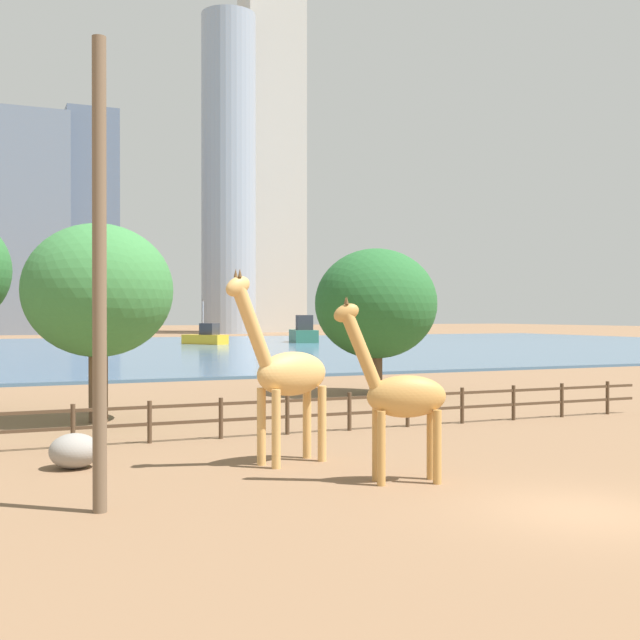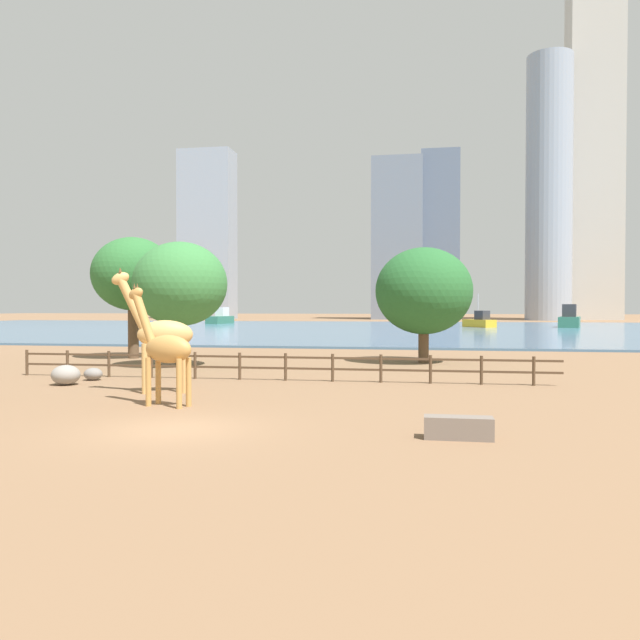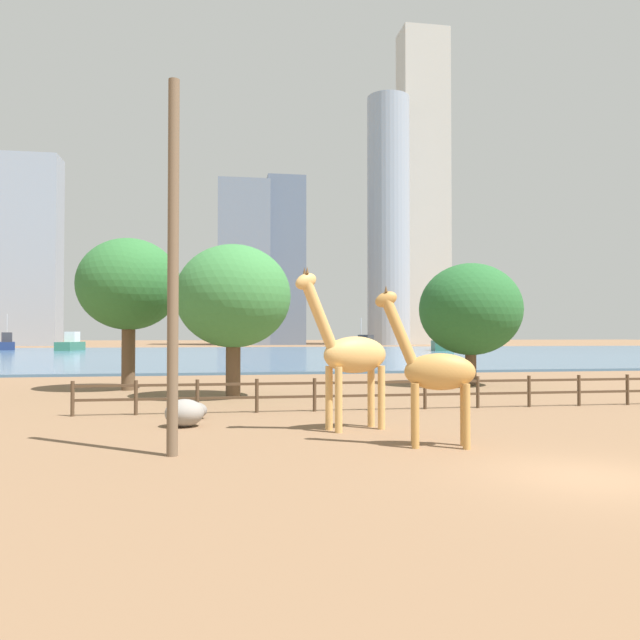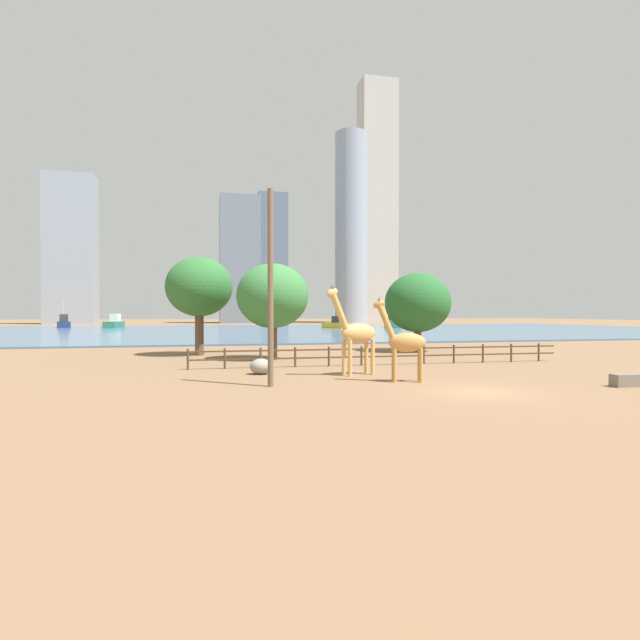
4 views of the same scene
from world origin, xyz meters
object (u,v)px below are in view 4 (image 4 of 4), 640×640
object	(u,v)px
feeding_trough	(629,380)
tree_right_tall	(418,303)
tree_left_large	(273,296)
giraffe_companion	(356,333)
boulder_by_pole	(261,366)
boat_sailboat	(393,322)
boat_ferry	(64,323)
giraffe_tall	(404,342)
utility_pole	(271,288)
tree_center_broad	(199,287)
boat_barge	(335,324)
boat_tug	(114,323)
boulder_near_fence	(262,366)

from	to	relation	value
feeding_trough	tree_right_tall	xyz separation A→B (m)	(-1.01, 22.42, 4.17)
tree_left_large	giraffe_companion	bearing A→B (deg)	-71.85
feeding_trough	tree_left_large	bearing A→B (deg)	130.50
boulder_by_pole	boat_sailboat	bearing A→B (deg)	64.09
giraffe_companion	boat_ferry	world-z (taller)	boat_ferry
giraffe_tall	tree_right_tall	world-z (taller)	tree_right_tall
utility_pole	boat_ferry	xyz separation A→B (m)	(-35.05, 99.99, -3.48)
tree_center_broad	boat_sailboat	size ratio (longest dim) A/B	0.93
boat_ferry	boat_barge	bearing A→B (deg)	-123.90
boat_sailboat	tree_right_tall	bearing A→B (deg)	175.55
utility_pole	boat_sailboat	distance (m)	92.46
boat_tug	giraffe_tall	bearing A→B (deg)	25.74
boat_ferry	boat_barge	distance (m)	62.06
giraffe_companion	boat_barge	size ratio (longest dim) A/B	0.82
feeding_trough	boat_barge	bearing A→B (deg)	84.95
boulder_near_fence	tree_center_broad	xyz separation A→B (m)	(-3.94, 12.08, 5.37)
feeding_trough	tree_center_broad	distance (m)	30.93
tree_left_large	boat_barge	size ratio (longest dim) A/B	1.17
giraffe_tall	boat_ferry	xyz separation A→B (m)	(-41.91, 99.87, -0.79)
giraffe_companion	boat_barge	xyz separation A→B (m)	(19.14, 78.80, -1.28)
giraffe_tall	boulder_by_pole	size ratio (longest dim) A/B	3.44
tree_center_broad	tree_right_tall	bearing A→B (deg)	-0.54
giraffe_tall	feeding_trough	distance (m)	10.80
giraffe_companion	tree_left_large	distance (m)	11.20
tree_left_large	utility_pole	bearing A→B (deg)	-97.65
tree_left_large	tree_center_broad	distance (m)	7.53
giraffe_tall	boulder_near_fence	bearing A→B (deg)	-30.49
boulder_near_fence	boulder_by_pole	world-z (taller)	boulder_by_pole
giraffe_tall	boat_tug	bearing A→B (deg)	-57.34
giraffe_companion	boulder_by_pole	xyz separation A→B (m)	(-5.21, 1.57, -1.94)
utility_pole	boat_ferry	bearing A→B (deg)	109.32
boulder_by_pole	boat_sailboat	size ratio (longest dim) A/B	0.14
boat_ferry	boat_sailboat	world-z (taller)	boat_ferry
boat_barge	boat_ferry	bearing A→B (deg)	40.23
boulder_near_fence	boat_ferry	xyz separation A→B (m)	(-35.37, 93.22, 0.95)
giraffe_tall	boat_tug	size ratio (longest dim) A/B	0.58
giraffe_tall	boulder_near_fence	distance (m)	9.49
giraffe_tall	giraffe_companion	bearing A→B (deg)	-48.64
boulder_near_fence	tree_left_large	distance (m)	8.44
boat_sailboat	boulder_near_fence	bearing A→B (deg)	168.40
boat_ferry	boat_tug	distance (m)	12.74
tree_center_broad	tree_right_tall	world-z (taller)	tree_center_broad
giraffe_companion	boat_ferry	distance (m)	104.71
boulder_near_fence	boat_sailboat	xyz separation A→B (m)	(38.14, 77.24, 1.15)
giraffe_tall	boat_ferry	world-z (taller)	boat_ferry
utility_pole	tree_right_tall	xyz separation A→B (m)	(15.78, 18.67, -0.26)
tree_left_large	boat_tug	bearing A→B (deg)	107.24
boulder_by_pole	boat_sailboat	distance (m)	87.92
boulder_near_fence	boat_tug	size ratio (longest dim) A/B	0.12
giraffe_companion	boulder_near_fence	world-z (taller)	giraffe_companion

